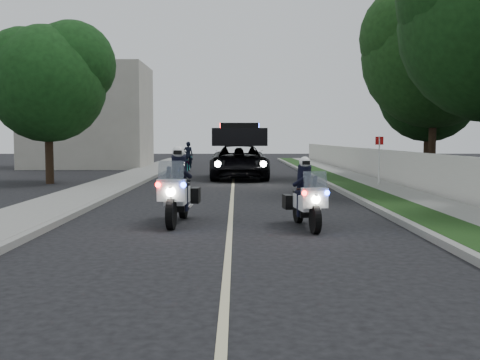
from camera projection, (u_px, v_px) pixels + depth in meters
name	position (u px, v px, depth m)	size (l,w,h in m)	color
ground	(230.00, 228.00, 12.91)	(120.00, 120.00, 0.00)	#232326
curb_right	(333.00, 187.00, 22.90)	(0.20, 60.00, 0.15)	gray
grass_verge	(350.00, 186.00, 22.91)	(1.20, 60.00, 0.16)	#193814
sidewalk_right	(382.00, 186.00, 22.91)	(1.40, 60.00, 0.16)	gray
property_wall	(407.00, 170.00, 22.87)	(0.22, 60.00, 1.50)	beige
curb_left	(132.00, 187.00, 22.85)	(0.20, 60.00, 0.15)	gray
sidewalk_left	(105.00, 187.00, 22.84)	(2.00, 60.00, 0.16)	gray
building_far	(89.00, 117.00, 38.51)	(8.00, 6.00, 7.00)	#A8A396
lane_marking	(233.00, 188.00, 22.88)	(0.12, 50.00, 0.01)	#BFB78C
police_moto_left	(178.00, 223.00, 13.55)	(0.77, 2.21, 1.88)	silver
police_moto_right	(306.00, 228.00, 12.88)	(0.67, 1.93, 1.64)	white
police_suv	(239.00, 179.00, 28.28)	(2.83, 6.12, 2.98)	black
bicycle	(188.00, 171.00, 34.32)	(0.61, 1.76, 0.92)	black
cyclist	(188.00, 171.00, 34.32)	(0.58, 0.39, 1.62)	black
sign_post	(379.00, 188.00, 23.08)	(0.34, 0.34, 2.18)	#9F0D0B
tree_right_c	(426.00, 177.00, 29.50)	(5.15, 5.15, 8.59)	black
tree_right_d	(431.00, 179.00, 27.74)	(7.04, 7.04, 11.74)	#1A4216
tree_left_near	(50.00, 184.00, 25.22)	(5.18, 5.18, 8.63)	#164216
tree_left_far	(100.00, 166.00, 41.08)	(5.45, 5.45, 9.08)	black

